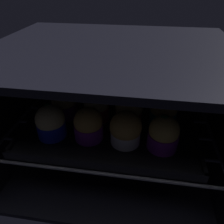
% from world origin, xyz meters
% --- Properties ---
extents(oven_cavity, '(0.59, 0.47, 0.37)m').
position_xyz_m(oven_cavity, '(0.00, 0.26, 0.17)').
color(oven_cavity, black).
rests_on(oven_cavity, ground).
extents(oven_rack, '(0.55, 0.42, 0.01)m').
position_xyz_m(oven_rack, '(0.00, 0.22, 0.14)').
color(oven_rack, '#42424C').
rests_on(oven_rack, oven_cavity).
extents(baking_tray, '(0.44, 0.35, 0.02)m').
position_xyz_m(baking_tray, '(0.00, 0.21, 0.15)').
color(baking_tray, black).
rests_on(baking_tray, oven_rack).
extents(muffin_row0_col0, '(0.07, 0.07, 0.09)m').
position_xyz_m(muffin_row0_col0, '(-0.14, 0.12, 0.19)').
color(muffin_row0_col0, '#1928B7').
rests_on(muffin_row0_col0, baking_tray).
extents(muffin_row0_col1, '(0.07, 0.07, 0.08)m').
position_xyz_m(muffin_row0_col1, '(-0.04, 0.13, 0.19)').
color(muffin_row0_col1, '#7A238C').
rests_on(muffin_row0_col1, baking_tray).
extents(muffin_row0_col2, '(0.08, 0.08, 0.08)m').
position_xyz_m(muffin_row0_col2, '(0.05, 0.12, 0.19)').
color(muffin_row0_col2, silver).
rests_on(muffin_row0_col2, baking_tray).
extents(muffin_row0_col3, '(0.07, 0.07, 0.09)m').
position_xyz_m(muffin_row0_col3, '(0.13, 0.12, 0.19)').
color(muffin_row0_col3, '#7A238C').
rests_on(muffin_row0_col3, baking_tray).
extents(muffin_row1_col0, '(0.07, 0.07, 0.09)m').
position_xyz_m(muffin_row1_col0, '(-0.13, 0.21, 0.19)').
color(muffin_row1_col0, '#7A238C').
rests_on(muffin_row1_col0, baking_tray).
extents(muffin_row1_col1, '(0.07, 0.07, 0.08)m').
position_xyz_m(muffin_row1_col1, '(-0.04, 0.21, 0.19)').
color(muffin_row1_col1, red).
rests_on(muffin_row1_col1, baking_tray).
extents(muffin_row1_col2, '(0.08, 0.08, 0.09)m').
position_xyz_m(muffin_row1_col2, '(0.05, 0.21, 0.19)').
color(muffin_row1_col2, red).
rests_on(muffin_row1_col2, baking_tray).
extents(muffin_row1_col3, '(0.07, 0.07, 0.09)m').
position_xyz_m(muffin_row1_col3, '(0.14, 0.21, 0.19)').
color(muffin_row1_col3, '#0C8C84').
rests_on(muffin_row1_col3, baking_tray).
extents(muffin_row2_col0, '(0.07, 0.07, 0.09)m').
position_xyz_m(muffin_row2_col0, '(-0.13, 0.30, 0.19)').
color(muffin_row2_col0, silver).
rests_on(muffin_row2_col0, baking_tray).
extents(muffin_row2_col1, '(0.07, 0.07, 0.08)m').
position_xyz_m(muffin_row2_col1, '(-0.04, 0.30, 0.19)').
color(muffin_row2_col1, '#1928B7').
rests_on(muffin_row2_col1, baking_tray).
extents(muffin_row2_col2, '(0.07, 0.07, 0.09)m').
position_xyz_m(muffin_row2_col2, '(0.04, 0.30, 0.19)').
color(muffin_row2_col2, '#7A238C').
rests_on(muffin_row2_col2, baking_tray).
extents(muffin_row2_col3, '(0.08, 0.08, 0.09)m').
position_xyz_m(muffin_row2_col3, '(0.14, 0.30, 0.20)').
color(muffin_row2_col3, '#7A238C').
rests_on(muffin_row2_col3, baking_tray).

